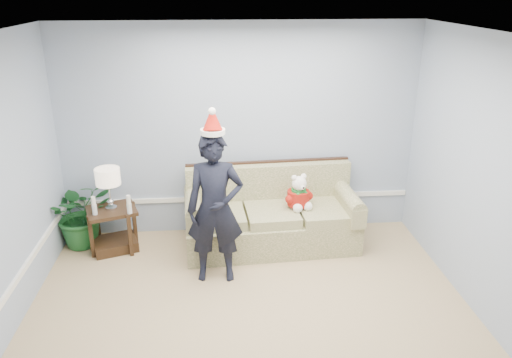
{
  "coord_description": "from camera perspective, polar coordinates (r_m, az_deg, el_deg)",
  "views": [
    {
      "loc": [
        -0.29,
        -3.56,
        3.08
      ],
      "look_at": [
        0.13,
        1.55,
        1.08
      ],
      "focal_mm": 35.0,
      "sensor_mm": 36.0,
      "label": 1
    }
  ],
  "objects": [
    {
      "name": "sofa",
      "position": [
        6.28,
        1.67,
        -4.44
      ],
      "size": [
        2.16,
        1.03,
        0.99
      ],
      "rotation": [
        0.0,
        0.0,
        0.06
      ],
      "color": "#51622E",
      "rests_on": "room_shell"
    },
    {
      "name": "room_shell",
      "position": [
        3.97,
        -0.07,
        -4.51
      ],
      "size": [
        4.54,
        5.04,
        2.74
      ],
      "color": "tan",
      "rests_on": "ground"
    },
    {
      "name": "candle_pair",
      "position": [
        6.12,
        -16.17,
        -2.95
      ],
      "size": [
        0.46,
        0.06,
        0.23
      ],
      "color": "silver",
      "rests_on": "side_table"
    },
    {
      "name": "man",
      "position": [
        5.37,
        -4.68,
        -3.41
      ],
      "size": [
        0.63,
        0.43,
        1.68
      ],
      "primitive_type": "imported",
      "rotation": [
        0.0,
        0.0,
        -0.04
      ],
      "color": "black",
      "rests_on": "room_shell"
    },
    {
      "name": "table_lamp",
      "position": [
        6.15,
        -16.57,
        0.07
      ],
      "size": [
        0.29,
        0.29,
        0.52
      ],
      "color": "silver",
      "rests_on": "side_table"
    },
    {
      "name": "wainscot_trim",
      "position": [
        5.49,
        -13.54,
        -7.94
      ],
      "size": [
        4.49,
        4.99,
        0.06
      ],
      "color": "white",
      "rests_on": "room_shell"
    },
    {
      "name": "santa_hat",
      "position": [
        5.06,
        -5.01,
        6.58
      ],
      "size": [
        0.26,
        0.29,
        0.3
      ],
      "rotation": [
        0.0,
        0.0,
        0.01
      ],
      "color": "white",
      "rests_on": "man"
    },
    {
      "name": "teddy_bear",
      "position": [
        6.11,
        4.88,
        -1.94
      ],
      "size": [
        0.35,
        0.35,
        0.44
      ],
      "rotation": [
        0.0,
        0.0,
        0.33
      ],
      "color": "white",
      "rests_on": "sofa"
    },
    {
      "name": "side_table",
      "position": [
        6.44,
        -15.92,
        -6.0
      ],
      "size": [
        0.69,
        0.64,
        0.55
      ],
      "rotation": [
        0.0,
        0.0,
        0.34
      ],
      "color": "#3B2415",
      "rests_on": "room_shell"
    },
    {
      "name": "houseplant",
      "position": [
        6.59,
        -19.37,
        -3.65
      ],
      "size": [
        1.03,
        1.0,
        0.87
      ],
      "primitive_type": "imported",
      "rotation": [
        0.0,
        0.0,
        0.61
      ],
      "color": "#1B5625",
      "rests_on": "room_shell"
    }
  ]
}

